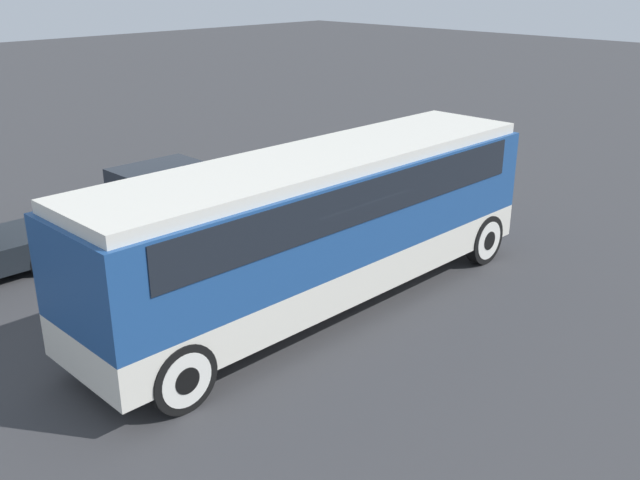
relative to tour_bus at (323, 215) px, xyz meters
The scene contains 3 objects.
ground_plane 1.94m from the tour_bus, behind, with size 120.00×120.00×0.00m, color #38383A.
tour_bus is the anchor object (origin of this frame).
parked_car_near 7.23m from the tour_bus, 82.74° to the left, with size 4.70×1.98×1.45m.
Camera 1 is at (-9.40, -9.37, 6.53)m, focal length 40.00 mm.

